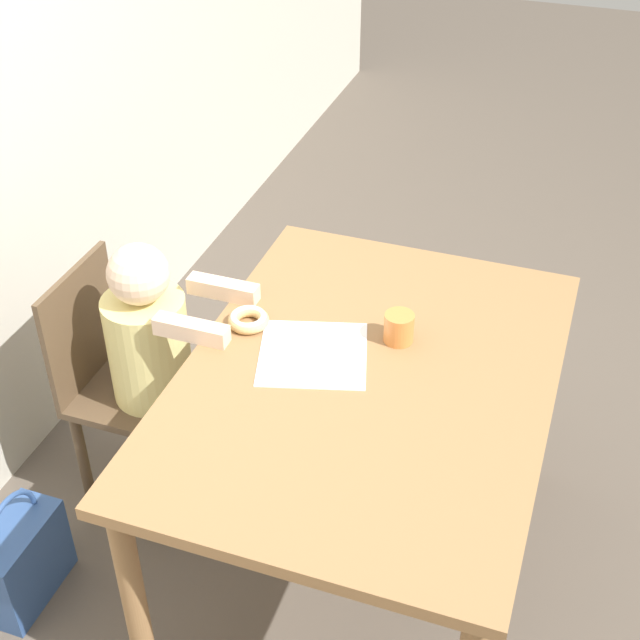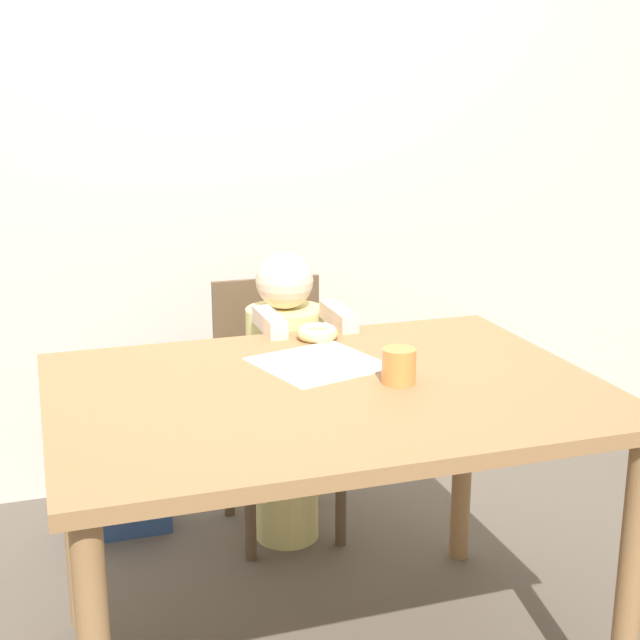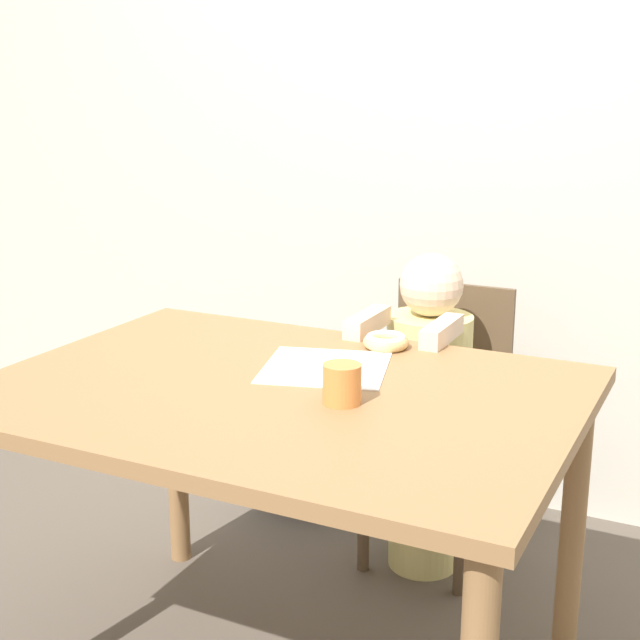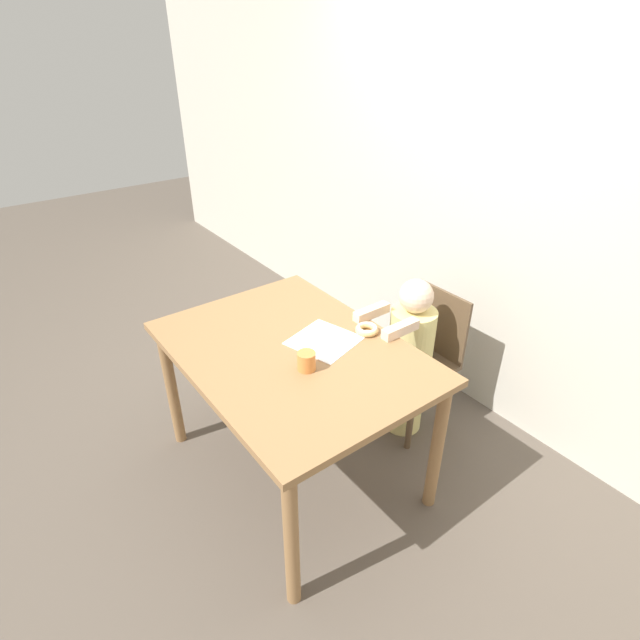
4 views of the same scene
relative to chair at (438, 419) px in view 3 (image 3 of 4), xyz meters
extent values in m
cube|color=beige|center=(-0.10, 0.46, 0.82)|extent=(8.00, 0.05, 2.50)
cube|color=olive|center=(-0.10, -0.81, 0.32)|extent=(1.28, 0.93, 0.03)
cylinder|color=olive|center=(-0.68, -0.40, -0.06)|extent=(0.06, 0.06, 0.74)
cylinder|color=olive|center=(0.48, -0.40, -0.06)|extent=(0.06, 0.06, 0.74)
cube|color=brown|center=(0.00, -0.06, -0.01)|extent=(0.37, 0.38, 0.03)
cube|color=brown|center=(0.00, 0.12, 0.20)|extent=(0.37, 0.02, 0.39)
cylinder|color=brown|center=(-0.15, -0.21, -0.23)|extent=(0.04, 0.04, 0.41)
cylinder|color=brown|center=(0.15, -0.21, -0.23)|extent=(0.04, 0.04, 0.41)
cylinder|color=brown|center=(-0.15, 0.10, -0.23)|extent=(0.04, 0.04, 0.41)
cylinder|color=brown|center=(0.15, 0.10, -0.23)|extent=(0.04, 0.04, 0.41)
cylinder|color=#E0D17F|center=(0.00, -0.10, -0.21)|extent=(0.21, 0.21, 0.43)
cylinder|color=#E0D17F|center=(0.00, -0.10, 0.18)|extent=(0.24, 0.24, 0.35)
sphere|color=beige|center=(0.00, -0.10, 0.44)|extent=(0.18, 0.18, 0.18)
cube|color=beige|center=(-0.10, -0.31, 0.37)|extent=(0.05, 0.21, 0.05)
cube|color=beige|center=(0.10, -0.31, 0.37)|extent=(0.05, 0.21, 0.05)
torus|color=#DBB270|center=(0.00, -0.43, 0.36)|extent=(0.11, 0.11, 0.03)
torus|color=white|center=(0.00, -0.43, 0.37)|extent=(0.10, 0.10, 0.02)
cube|color=white|center=(-0.07, -0.65, 0.34)|extent=(0.35, 0.35, 0.00)
cube|color=#2D4C84|center=(-0.51, 0.10, -0.29)|extent=(0.29, 0.14, 0.27)
torus|color=#2D4C84|center=(-0.51, 0.10, -0.16)|extent=(0.24, 0.02, 0.24)
cylinder|color=orange|center=(0.07, -0.84, 0.38)|extent=(0.08, 0.08, 0.08)
camera|label=1|loc=(-1.80, -1.27, 1.80)|focal=50.00mm
camera|label=2|loc=(-0.73, -2.67, 1.03)|focal=50.00mm
camera|label=3|loc=(0.80, -2.42, 0.98)|focal=50.00mm
camera|label=4|loc=(1.51, -1.85, 1.63)|focal=28.00mm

